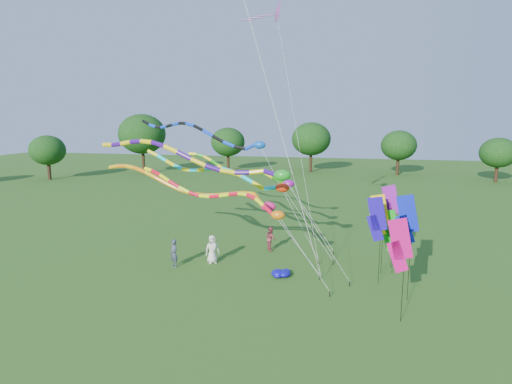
% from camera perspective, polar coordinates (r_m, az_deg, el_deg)
% --- Properties ---
extents(ground, '(160.00, 160.00, 0.00)m').
position_cam_1_polar(ground, '(21.19, 0.82, -15.25)').
color(ground, '#245015').
rests_on(ground, ground).
extents(tree_ring, '(121.95, 118.29, 9.53)m').
position_cam_1_polar(tree_ring, '(14.62, 4.57, -5.17)').
color(tree_ring, '#382314').
rests_on(tree_ring, ground).
extents(tube_kite_red, '(12.03, 4.47, 6.37)m').
position_cam_1_polar(tube_kite_red, '(24.97, -4.19, -0.65)').
color(tube_kite_red, black).
rests_on(tube_kite_red, ground).
extents(tube_kite_orange, '(14.29, 2.98, 6.56)m').
position_cam_1_polar(tube_kite_orange, '(26.56, -6.97, 0.31)').
color(tube_kite_orange, black).
rests_on(tube_kite_orange, ground).
extents(tube_kite_purple, '(15.56, 2.45, 8.33)m').
position_cam_1_polar(tube_kite_purple, '(24.98, -6.43, 4.14)').
color(tube_kite_purple, black).
rests_on(tube_kite_purple, ground).
extents(tube_kite_blue, '(14.26, 5.91, 9.37)m').
position_cam_1_polar(tube_kite_blue, '(30.22, -6.55, 7.61)').
color(tube_kite_blue, black).
rests_on(tube_kite_blue, ground).
extents(tube_kite_cyan, '(13.65, 3.61, 7.14)m').
position_cam_1_polar(tube_kite_cyan, '(28.78, -3.83, 2.29)').
color(tube_kite_cyan, black).
rests_on(tube_kite_cyan, ground).
extents(tube_kite_green, '(11.34, 3.96, 6.85)m').
position_cam_1_polar(tube_kite_green, '(30.96, -0.70, 2.53)').
color(tube_kite_green, black).
rests_on(tube_kite_green, ground).
extents(delta_kite_high_c, '(5.60, 4.89, 16.13)m').
position_cam_1_polar(delta_kite_high_c, '(27.99, 2.71, 22.81)').
color(delta_kite_high_c, black).
rests_on(delta_kite_high_c, ground).
extents(banner_pole_orange, '(1.15, 0.32, 4.73)m').
position_cam_1_polar(banner_pole_orange, '(25.60, 16.12, -3.00)').
color(banner_pole_orange, black).
rests_on(banner_pole_orange, ground).
extents(banner_pole_blue_b, '(1.15, 0.35, 5.38)m').
position_cam_1_polar(banner_pole_blue_b, '(22.05, 19.46, -3.51)').
color(banner_pole_blue_b, black).
rests_on(banner_pole_blue_b, ground).
extents(banner_pole_green, '(1.11, 0.51, 3.82)m').
position_cam_1_polar(banner_pole_green, '(26.05, 17.42, -4.89)').
color(banner_pole_green, black).
rests_on(banner_pole_green, ground).
extents(banner_pole_magenta_a, '(1.16, 0.15, 4.77)m').
position_cam_1_polar(banner_pole_magenta_a, '(19.73, 18.57, -6.80)').
color(banner_pole_magenta_a, black).
rests_on(banner_pole_magenta_a, ground).
extents(banner_pole_violet, '(1.16, 0.27, 5.12)m').
position_cam_1_polar(banner_pole_violet, '(26.63, 17.44, -1.73)').
color(banner_pole_violet, black).
rests_on(banner_pole_violet, ground).
extents(banner_pole_blue_a, '(1.13, 0.44, 4.87)m').
position_cam_1_polar(banner_pole_blue_a, '(23.99, 15.79, -3.50)').
color(banner_pole_blue_a, black).
rests_on(banner_pole_blue_a, ground).
extents(blue_nylon_heap, '(1.06, 1.21, 0.38)m').
position_cam_1_polar(blue_nylon_heap, '(25.30, 3.63, -10.57)').
color(blue_nylon_heap, '#0E0B97').
rests_on(blue_nylon_heap, ground).
extents(person_a, '(1.04, 0.92, 1.78)m').
position_cam_1_polar(person_a, '(27.10, -5.85, -7.60)').
color(person_a, silver).
rests_on(person_a, ground).
extents(person_b, '(0.75, 0.69, 1.72)m').
position_cam_1_polar(person_b, '(26.76, -10.89, -8.02)').
color(person_b, '#3B4153').
rests_on(person_b, ground).
extents(person_c, '(0.93, 1.01, 1.66)m').
position_cam_1_polar(person_c, '(29.51, 1.99, -6.21)').
color(person_c, '#963642').
rests_on(person_c, ground).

